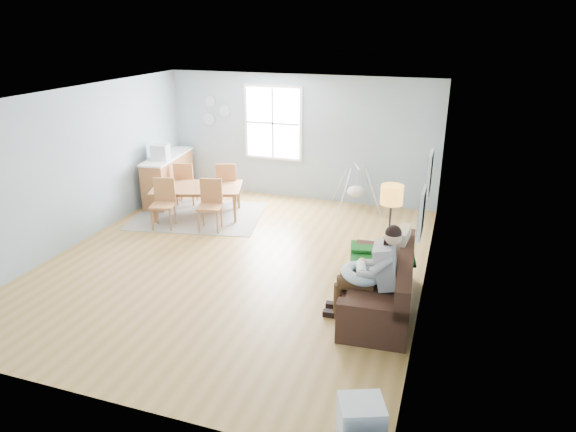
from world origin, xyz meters
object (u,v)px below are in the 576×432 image
(toddler, at_px, (380,257))
(chair_se, at_px, (210,201))
(chair_ne, at_px, (227,182))
(monitor, at_px, (160,152))
(storage_cube, at_px, (360,422))
(father, at_px, (373,269))
(baby_swing, at_px, (356,191))
(counter, at_px, (169,177))
(sofa, at_px, (383,289))
(dining_table, at_px, (198,202))
(chair_nw, at_px, (185,181))
(chair_sw, at_px, (164,200))
(floor_lamp, at_px, (391,204))

(toddler, height_order, chair_se, toddler)
(chair_ne, bearing_deg, monitor, -168.74)
(storage_cube, bearing_deg, chair_se, 130.39)
(father, distance_m, baby_swing, 4.23)
(counter, relative_size, baby_swing, 1.52)
(storage_cube, xyz_separation_m, chair_ne, (-3.95, 5.60, 0.33))
(sofa, bearing_deg, dining_table, 149.73)
(monitor, bearing_deg, chair_nw, 11.96)
(toddler, relative_size, storage_cube, 1.52)
(dining_table, relative_size, chair_ne, 1.80)
(chair_sw, bearing_deg, chair_se, 11.20)
(floor_lamp, distance_m, chair_se, 3.77)
(baby_swing, bearing_deg, toddler, -73.67)
(floor_lamp, xyz_separation_m, monitor, (-5.10, 2.15, -0.15))
(father, bearing_deg, chair_se, 147.76)
(dining_table, relative_size, chair_se, 1.82)
(sofa, relative_size, chair_se, 2.15)
(father, bearing_deg, chair_sw, 155.34)
(toddler, height_order, monitor, monitor)
(chair_sw, xyz_separation_m, chair_se, (0.90, 0.18, 0.01))
(storage_cube, bearing_deg, chair_nw, 131.77)
(floor_lamp, height_order, chair_ne, floor_lamp)
(chair_nw, distance_m, monitor, 0.79)
(floor_lamp, relative_size, chair_nw, 1.66)
(toddler, height_order, chair_sw, toddler)
(floor_lamp, xyz_separation_m, baby_swing, (-1.10, 3.12, -0.88))
(dining_table, bearing_deg, storage_cube, -67.30)
(storage_cube, relative_size, chair_se, 0.54)
(sofa, height_order, floor_lamp, floor_lamp)
(chair_se, height_order, baby_swing, chair_se)
(floor_lamp, distance_m, chair_ne, 4.50)
(floor_lamp, relative_size, storage_cube, 3.04)
(sofa, xyz_separation_m, monitor, (-5.15, 2.82, 0.87))
(chair_nw, xyz_separation_m, chair_ne, (0.90, 0.17, 0.02))
(dining_table, distance_m, chair_nw, 0.80)
(chair_ne, bearing_deg, counter, 177.63)
(monitor, bearing_deg, storage_cube, -44.98)
(sofa, distance_m, floor_lamp, 1.22)
(storage_cube, height_order, chair_nw, chair_nw)
(father, xyz_separation_m, chair_nw, (-4.57, 3.22, -0.18))
(father, height_order, counter, father)
(dining_table, distance_m, chair_sw, 0.81)
(toddler, height_order, chair_ne, toddler)
(chair_sw, bearing_deg, floor_lamp, -13.08)
(floor_lamp, relative_size, monitor, 3.97)
(dining_table, distance_m, monitor, 1.41)
(sofa, xyz_separation_m, baby_swing, (-1.15, 3.80, 0.13))
(sofa, bearing_deg, counter, 148.77)
(counter, distance_m, baby_swing, 4.11)
(sofa, relative_size, counter, 1.13)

